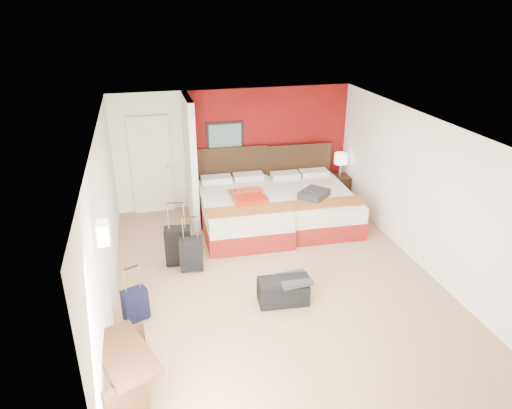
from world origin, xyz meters
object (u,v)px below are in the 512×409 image
object	(u,v)px
nightstand	(339,188)
table_lamp	(341,165)
red_suitcase_open	(248,196)
suitcase_black	(178,247)
desk	(128,381)
bed_left	(242,212)
bed_right	(313,206)
suitcase_navy	(136,306)
suitcase_charcoal	(192,255)
duffel_bag	(283,291)

from	to	relation	value
nightstand	table_lamp	world-z (taller)	table_lamp
red_suitcase_open	suitcase_black	world-z (taller)	red_suitcase_open
red_suitcase_open	desk	distance (m)	4.59
bed_left	red_suitcase_open	world-z (taller)	red_suitcase_open
bed_left	desk	xyz separation A→B (m)	(-2.16, -4.08, 0.07)
bed_right	red_suitcase_open	size ratio (longest dim) A/B	2.59
table_lamp	desk	world-z (taller)	table_lamp
table_lamp	red_suitcase_open	bearing A→B (deg)	-157.83
suitcase_navy	bed_left	bearing A→B (deg)	27.49
table_lamp	suitcase_charcoal	world-z (taller)	table_lamp
table_lamp	suitcase_charcoal	distance (m)	4.20
table_lamp	duffel_bag	world-z (taller)	table_lamp
red_suitcase_open	suitcase_black	size ratio (longest dim) A/B	1.26
suitcase_black	bed_left	bearing A→B (deg)	45.34
bed_left	suitcase_black	distance (m)	1.73
bed_left	red_suitcase_open	xyz separation A→B (m)	(0.10, -0.10, 0.38)
suitcase_charcoal	duffel_bag	bearing A→B (deg)	-38.62
red_suitcase_open	nightstand	bearing A→B (deg)	16.28
table_lamp	suitcase_navy	world-z (taller)	table_lamp
bed_right	suitcase_charcoal	size ratio (longest dim) A/B	3.81
bed_left	table_lamp	distance (m)	2.59
bed_left	suitcase_black	world-z (taller)	bed_left
suitcase_charcoal	duffel_bag	xyz separation A→B (m)	(1.21, -1.23, -0.09)
bed_left	red_suitcase_open	distance (m)	0.41
red_suitcase_open	suitcase_black	distance (m)	1.79
red_suitcase_open	nightstand	xyz separation A→B (m)	(2.30, 0.94, -0.43)
nightstand	duffel_bag	size ratio (longest dim) A/B	0.78
bed_left	bed_right	world-z (taller)	bed_left
suitcase_black	suitcase_charcoal	distance (m)	0.31
nightstand	suitcase_navy	bearing A→B (deg)	-141.93
red_suitcase_open	desk	size ratio (longest dim) A/B	0.85
red_suitcase_open	nightstand	size ratio (longest dim) A/B	1.43
table_lamp	duffel_bag	size ratio (longest dim) A/B	0.71
desk	suitcase_navy	bearing A→B (deg)	66.11
suitcase_charcoal	suitcase_black	bearing A→B (deg)	135.05
bed_right	nightstand	size ratio (longest dim) A/B	3.71
bed_right	red_suitcase_open	distance (m)	1.42
red_suitcase_open	desk	bearing A→B (deg)	-125.46
suitcase_black	suitcase_charcoal	bearing A→B (deg)	-45.78
bed_right	suitcase_navy	world-z (taller)	bed_right
suitcase_black	suitcase_navy	size ratio (longest dim) A/B	1.40
nightstand	suitcase_black	xyz separation A→B (m)	(-3.74, -1.93, 0.04)
suitcase_black	suitcase_navy	distance (m)	1.57
nightstand	desk	size ratio (longest dim) A/B	0.59
nightstand	suitcase_black	world-z (taller)	suitcase_black
nightstand	suitcase_black	size ratio (longest dim) A/B	0.88
bed_left	bed_right	bearing A→B (deg)	1.52
suitcase_navy	duffel_bag	distance (m)	2.13
bed_left	suitcase_black	bearing A→B (deg)	-139.00
desk	table_lamp	bearing A→B (deg)	26.32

